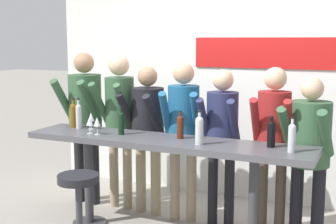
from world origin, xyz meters
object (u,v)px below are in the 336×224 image
(person_center_right, at_px, (222,130))
(wine_bottle_0, at_px, (199,129))
(person_far_left, at_px, (85,111))
(person_far_right, at_px, (310,143))
(wine_glass_1, at_px, (90,122))
(wine_bottle_4, at_px, (180,126))
(person_center, at_px, (183,123))
(wine_bottle_1, at_px, (292,136))
(person_right, at_px, (273,132))
(wine_bottle_6, at_px, (121,122))
(wine_bottle_2, at_px, (79,115))
(wine_glass_2, at_px, (91,118))
(bar_stool, at_px, (79,203))
(wine_bottle_3, at_px, (271,133))
(tasting_table, at_px, (164,154))
(person_center_left, at_px, (147,124))
(wine_glass_0, at_px, (97,122))
(wine_bottle_5, at_px, (74,114))
(person_left, at_px, (119,113))

(person_center_right, bearing_deg, wine_bottle_0, -94.42)
(person_far_left, height_order, person_far_right, person_far_left)
(wine_glass_1, bearing_deg, wine_bottle_4, 10.48)
(person_center, xyz_separation_m, wine_bottle_1, (1.22, -0.55, 0.07))
(person_right, bearing_deg, wine_bottle_0, -135.65)
(person_center, bearing_deg, wine_bottle_6, -144.65)
(person_far_left, distance_m, wine_bottle_2, 0.49)
(person_right, distance_m, wine_glass_2, 1.89)
(bar_stool, xyz_separation_m, wine_bottle_1, (1.72, 0.66, 0.63))
(wine_bottle_3, xyz_separation_m, wine_bottle_4, (-0.88, 0.00, -0.01))
(tasting_table, xyz_separation_m, wine_bottle_1, (1.20, -0.03, 0.28))
(person_center_left, bearing_deg, person_far_right, 3.10)
(tasting_table, relative_size, wine_bottle_6, 10.16)
(wine_bottle_2, relative_size, wine_bottle_3, 1.16)
(tasting_table, height_order, wine_glass_0, wine_glass_0)
(person_far_left, height_order, wine_glass_1, person_far_left)
(wine_bottle_1, relative_size, wine_glass_1, 1.71)
(wine_glass_1, height_order, wine_glass_2, same)
(person_far_left, height_order, wine_glass_0, person_far_left)
(person_center_left, relative_size, person_center, 0.97)
(tasting_table, height_order, wine_bottle_3, wine_bottle_3)
(wine_bottle_2, bearing_deg, bar_stool, -55.67)
(person_far_left, bearing_deg, person_center, -0.36)
(wine_bottle_1, relative_size, wine_bottle_5, 0.95)
(wine_bottle_5, xyz_separation_m, wine_glass_2, (0.23, -0.01, -0.02))
(wine_glass_1, bearing_deg, person_center_left, 62.18)
(wine_bottle_1, relative_size, wine_glass_2, 1.71)
(bar_stool, distance_m, person_far_left, 1.58)
(person_left, relative_size, person_center, 1.04)
(person_center_left, distance_m, wine_bottle_6, 0.54)
(tasting_table, relative_size, wine_bottle_4, 10.50)
(tasting_table, xyz_separation_m, wine_bottle_2, (-1.06, 0.11, 0.29))
(wine_bottle_2, xyz_separation_m, wine_bottle_5, (-0.09, 0.03, 0.00))
(wine_bottle_0, bearing_deg, person_right, 48.92)
(person_center, relative_size, wine_bottle_4, 6.31)
(bar_stool, bearing_deg, person_center_left, 87.39)
(person_center_right, xyz_separation_m, wine_bottle_3, (0.61, -0.46, 0.11))
(person_far_right, distance_m, wine_bottle_2, 2.38)
(wine_bottle_6, relative_size, wine_glass_1, 1.58)
(wine_bottle_3, distance_m, wine_glass_0, 1.71)
(tasting_table, xyz_separation_m, bar_stool, (-0.52, -0.69, -0.35))
(person_center, height_order, wine_bottle_3, person_center)
(person_far_right, relative_size, wine_bottle_1, 5.29)
(bar_stool, bearing_deg, person_right, 40.23)
(person_left, bearing_deg, person_center_right, -1.13)
(wine_bottle_5, height_order, wine_glass_2, wine_bottle_5)
(person_left, xyz_separation_m, wine_bottle_6, (0.35, -0.55, 0.02))
(wine_bottle_4, bearing_deg, person_center, 108.98)
(person_far_left, xyz_separation_m, wine_bottle_1, (2.49, -0.58, 0.03))
(wine_bottle_4, height_order, wine_bottle_5, wine_bottle_5)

